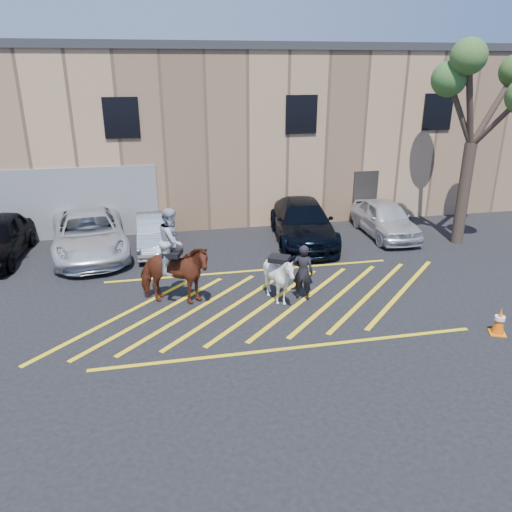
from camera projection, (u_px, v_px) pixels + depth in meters
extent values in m
plane|color=black|center=(266.00, 299.00, 14.64)|extent=(90.00, 90.00, 0.00)
imported|color=silver|center=(89.00, 234.00, 17.95)|extent=(3.23, 5.72, 1.51)
imported|color=#959CA3|center=(156.00, 233.00, 18.50)|extent=(1.36, 3.82, 1.26)
imported|color=black|center=(303.00, 222.00, 19.30)|extent=(2.78, 5.49, 1.53)
imported|color=silver|center=(385.00, 218.00, 19.96)|extent=(1.78, 4.17, 1.40)
imported|color=black|center=(303.00, 272.00, 14.41)|extent=(0.72, 0.64, 1.66)
cube|color=tan|center=(212.00, 130.00, 24.38)|extent=(32.00, 10.00, 7.00)
cube|color=#2D2D30|center=(210.00, 49.00, 23.08)|extent=(32.20, 10.20, 0.30)
cube|color=black|center=(121.00, 118.00, 18.62)|extent=(1.30, 0.08, 1.50)
cube|color=black|center=(301.00, 114.00, 19.94)|extent=(1.30, 0.08, 1.50)
cube|color=black|center=(438.00, 112.00, 21.08)|extent=(1.30, 0.08, 1.50)
cube|color=#38332D|center=(365.00, 196.00, 21.75)|extent=(1.10, 0.08, 2.20)
cube|color=yellow|center=(118.00, 317.00, 13.57)|extent=(4.20, 4.20, 0.01)
cube|color=yellow|center=(157.00, 314.00, 13.77)|extent=(4.20, 4.20, 0.01)
cube|color=yellow|center=(195.00, 310.00, 13.97)|extent=(4.20, 4.20, 0.01)
cube|color=yellow|center=(232.00, 307.00, 14.17)|extent=(4.20, 4.20, 0.01)
cube|color=yellow|center=(268.00, 303.00, 14.36)|extent=(4.20, 4.20, 0.01)
cube|color=yellow|center=(303.00, 300.00, 14.56)|extent=(4.20, 4.20, 0.01)
cube|color=yellow|center=(337.00, 297.00, 14.76)|extent=(4.20, 4.20, 0.01)
cube|color=yellow|center=(370.00, 294.00, 14.96)|extent=(4.20, 4.20, 0.01)
cube|color=yellow|center=(402.00, 291.00, 15.16)|extent=(4.20, 4.20, 0.01)
cube|color=yellow|center=(251.00, 271.00, 16.65)|extent=(9.50, 0.12, 0.01)
cube|color=yellow|center=(291.00, 348.00, 12.08)|extent=(9.50, 0.12, 0.01)
imported|color=maroon|center=(174.00, 274.00, 14.07)|extent=(2.35, 1.63, 1.81)
imported|color=#A3A6AD|center=(172.00, 241.00, 13.72)|extent=(0.95, 1.08, 1.85)
cube|color=black|center=(173.00, 253.00, 13.85)|extent=(0.62, 0.68, 0.14)
imported|color=white|center=(279.00, 278.00, 14.20)|extent=(1.74, 1.79, 1.51)
cube|color=black|center=(279.00, 259.00, 13.99)|extent=(0.71, 0.68, 0.14)
cube|color=orange|center=(497.00, 333.00, 12.75)|extent=(0.50, 0.50, 0.03)
cone|color=#F75C0A|center=(500.00, 320.00, 12.62)|extent=(0.32, 0.32, 0.70)
cylinder|color=white|center=(500.00, 318.00, 12.60)|extent=(0.25, 0.25, 0.10)
cylinder|color=#46372A|center=(463.00, 194.00, 18.74)|extent=(0.44, 0.44, 3.80)
cylinder|color=#45332A|center=(493.00, 109.00, 17.92)|extent=(1.76, 0.51, 2.68)
cylinder|color=#413727|center=(460.00, 112.00, 18.48)|extent=(0.33, 1.88, 2.34)
cylinder|color=#423828|center=(460.00, 113.00, 17.57)|extent=(1.40, 0.20, 2.39)
cylinder|color=#4C3A2E|center=(496.00, 122.00, 17.18)|extent=(0.78, 1.62, 1.96)
cylinder|color=#423028|center=(470.00, 103.00, 17.22)|extent=(1.16, 0.77, 3.11)
sphere|color=#466B2D|center=(449.00, 80.00, 18.86)|extent=(1.20, 1.20, 1.20)
sphere|color=#3D652B|center=(449.00, 79.00, 17.05)|extent=(1.20, 1.20, 1.20)
sphere|color=#427231|center=(469.00, 56.00, 16.35)|extent=(1.20, 1.20, 1.20)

